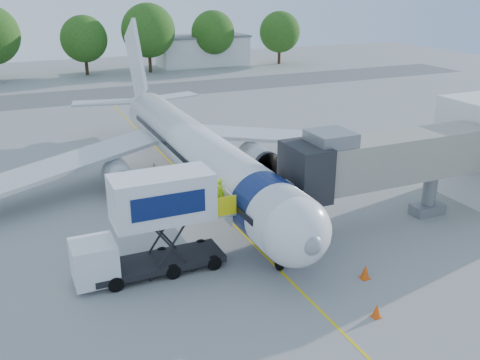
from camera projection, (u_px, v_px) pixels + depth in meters
name	position (u px, v px, depth m)	size (l,w,h in m)	color
ground	(215.00, 206.00, 37.06)	(160.00, 160.00, 0.00)	#969693
guidance_line	(215.00, 206.00, 37.06)	(0.15, 70.00, 0.01)	yellow
taxiway_strip	(103.00, 95.00, 72.99)	(120.00, 10.00, 0.01)	#59595B
aircraft	(194.00, 149.00, 39.55)	(34.17, 37.73, 11.35)	white
jet_bridge	(378.00, 161.00, 32.58)	(13.90, 3.20, 6.60)	#A59E8D
catering_hiloader	(151.00, 226.00, 27.71)	(8.50, 2.44, 5.50)	black
safety_cone_a	(365.00, 272.00, 27.96)	(0.51, 0.51, 0.80)	#ED4D0C
safety_cone_b	(377.00, 311.00, 24.76)	(0.44, 0.44, 0.71)	#ED4D0C
outbuilding_right	(203.00, 50.00, 97.53)	(16.40, 7.40, 5.30)	silver
tree_d	(84.00, 39.00, 86.20)	(7.48, 7.48, 9.54)	#382314
tree_e	(148.00, 31.00, 88.37)	(8.86, 8.86, 11.30)	#382314
tree_f	(213.00, 33.00, 94.68)	(7.69, 7.69, 9.81)	#382314
tree_g	(280.00, 32.00, 98.03)	(7.44, 7.44, 9.49)	#382314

